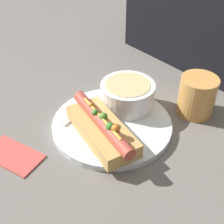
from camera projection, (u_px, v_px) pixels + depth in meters
The scene contains 7 objects.
ground_plane at pixel (112, 127), 0.66m from camera, with size 4.00×4.00×0.00m, color slate.
dinner_plate at pixel (112, 124), 0.65m from camera, with size 0.25×0.25×0.01m.
hot_dog at pixel (102, 128), 0.60m from camera, with size 0.20×0.11×0.06m.
soup_bowl at pixel (128, 94), 0.68m from camera, with size 0.12×0.12×0.05m.
spoon at pixel (98, 97), 0.71m from camera, with size 0.06×0.16×0.01m.
drinking_glass at pixel (197, 96), 0.67m from camera, with size 0.08×0.08×0.09m.
napkin at pixel (13, 155), 0.59m from camera, with size 0.13×0.09×0.01m.
Camera 1 is at (0.37, -0.33, 0.43)m, focal length 50.00 mm.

